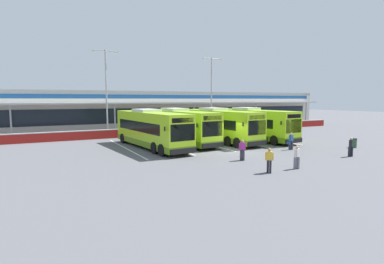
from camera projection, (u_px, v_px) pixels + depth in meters
ground_plane at (233, 151)px, 28.04m from camera, size 200.00×200.00×0.00m
terminal_building at (141, 109)px, 51.39m from camera, size 70.00×13.00×6.00m
red_barrier_wall at (170, 131)px, 40.74m from camera, size 60.00×0.40×1.10m
coach_bus_leftmost at (151, 130)px, 29.65m from camera, size 3.82×12.33×3.78m
coach_bus_left_centre at (179, 127)px, 32.77m from camera, size 3.82×12.33×3.78m
coach_bus_centre at (218, 126)px, 33.93m from camera, size 3.82×12.33×3.78m
coach_bus_right_centre at (252, 125)px, 35.65m from camera, size 3.82×12.33×3.78m
bay_stripe_far_west at (126, 148)px, 29.43m from camera, size 0.14×13.00×0.01m
bay_stripe_west at (166, 145)px, 31.37m from camera, size 0.14×13.00×0.01m
bay_stripe_mid_west at (201, 143)px, 33.32m from camera, size 0.14×13.00×0.01m
bay_stripe_centre at (233, 140)px, 35.26m from camera, size 0.14×13.00×0.01m
bay_stripe_mid_east at (261, 138)px, 37.20m from camera, size 0.14×13.00×0.01m
pedestrian_with_handbag at (291, 141)px, 28.58m from camera, size 0.63×0.30×1.62m
pedestrian_in_dark_coat at (242, 149)px, 23.56m from camera, size 0.53×0.39×1.62m
pedestrian_child at (351, 146)px, 25.12m from camera, size 0.54×0.30×1.62m
pedestrian_near_bin at (269, 160)px, 19.56m from camera, size 0.46×0.43×1.62m
pedestrian_approaching_bus at (297, 156)px, 20.69m from camera, size 0.54×0.29×1.62m
lamp_post_west at (106, 87)px, 38.83m from camera, size 3.24×0.28×11.00m
lamp_post_centre at (211, 89)px, 46.29m from camera, size 3.24×0.28×11.00m
litter_bin at (354, 143)px, 29.78m from camera, size 0.54×0.54×0.93m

